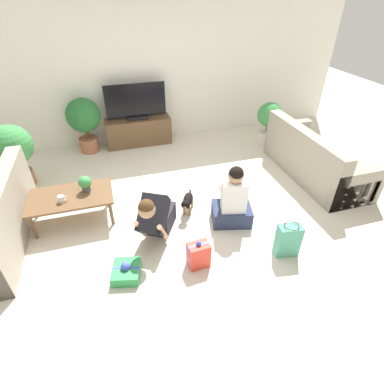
{
  "coord_description": "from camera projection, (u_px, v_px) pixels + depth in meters",
  "views": [
    {
      "loc": [
        -0.81,
        -3.38,
        2.74
      ],
      "look_at": [
        0.12,
        -0.25,
        0.45
      ],
      "focal_mm": 28.0,
      "sensor_mm": 36.0,
      "label": 1
    }
  ],
  "objects": [
    {
      "name": "mug",
      "position": [
        61.0,
        199.0,
        3.86
      ],
      "size": [
        0.12,
        0.08,
        0.09
      ],
      "color": "silver",
      "rests_on": "coffee_table"
    },
    {
      "name": "person_kneeling",
      "position": [
        156.0,
        216.0,
        3.75
      ],
      "size": [
        0.63,
        0.8,
        0.77
      ],
      "rotation": [
        0.0,
        0.0,
        -0.51
      ],
      "color": "#23232D",
      "rests_on": "ground_plane"
    },
    {
      "name": "potted_plant_corner_left",
      "position": [
        13.0,
        149.0,
        4.58
      ],
      "size": [
        0.62,
        0.62,
        1.02
      ],
      "color": "#A36042",
      "rests_on": "ground_plane"
    },
    {
      "name": "coffee_table",
      "position": [
        71.0,
        198.0,
        4.02
      ],
      "size": [
        1.1,
        0.65,
        0.4
      ],
      "color": "brown",
      "rests_on": "ground_plane"
    },
    {
      "name": "sofa_right",
      "position": [
        314.0,
        160.0,
        5.03
      ],
      "size": [
        0.86,
        2.0,
        0.84
      ],
      "rotation": [
        0.0,
        0.0,
        1.57
      ],
      "color": "gray",
      "rests_on": "ground_plane"
    },
    {
      "name": "tv",
      "position": [
        136.0,
        104.0,
        5.73
      ],
      "size": [
        1.15,
        0.2,
        0.68
      ],
      "color": "black",
      "rests_on": "tv_console"
    },
    {
      "name": "dog",
      "position": [
        187.0,
        201.0,
        4.22
      ],
      "size": [
        0.27,
        0.42,
        0.31
      ],
      "rotation": [
        0.0,
        0.0,
        5.82
      ],
      "color": "black",
      "rests_on": "ground_plane"
    },
    {
      "name": "person_sitting",
      "position": [
        233.0,
        203.0,
        3.99
      ],
      "size": [
        0.6,
        0.56,
        0.9
      ],
      "rotation": [
        0.0,
        0.0,
        2.89
      ],
      "color": "#283351",
      "rests_on": "ground_plane"
    },
    {
      "name": "wall_back",
      "position": [
        143.0,
        74.0,
        5.73
      ],
      "size": [
        8.4,
        0.06,
        2.6
      ],
      "color": "white",
      "rests_on": "ground_plane"
    },
    {
      "name": "gift_box_a",
      "position": [
        199.0,
        255.0,
        3.45
      ],
      "size": [
        0.26,
        0.19,
        0.38
      ],
      "rotation": [
        0.0,
        0.0,
        0.09
      ],
      "color": "red",
      "rests_on": "ground_plane"
    },
    {
      "name": "gift_bag_a",
      "position": [
        288.0,
        240.0,
        3.57
      ],
      "size": [
        0.3,
        0.2,
        0.45
      ],
      "rotation": [
        0.0,
        0.0,
        -0.16
      ],
      "color": "#4CA384",
      "rests_on": "ground_plane"
    },
    {
      "name": "tabletop_plant",
      "position": [
        85.0,
        183.0,
        4.02
      ],
      "size": [
        0.17,
        0.17,
        0.22
      ],
      "color": "#4C4C51",
      "rests_on": "coffee_table"
    },
    {
      "name": "ground_plane",
      "position": [
        179.0,
        209.0,
        4.41
      ],
      "size": [
        16.0,
        16.0,
        0.0
      ],
      "primitive_type": "plane",
      "color": "beige"
    },
    {
      "name": "tv_console",
      "position": [
        139.0,
        131.0,
        6.06
      ],
      "size": [
        1.27,
        0.4,
        0.54
      ],
      "color": "brown",
      "rests_on": "ground_plane"
    },
    {
      "name": "potted_plant_corner_right",
      "position": [
        269.0,
        120.0,
        5.93
      ],
      "size": [
        0.48,
        0.48,
        0.85
      ],
      "color": "beige",
      "rests_on": "ground_plane"
    },
    {
      "name": "gift_box_b",
      "position": [
        126.0,
        271.0,
        3.37
      ],
      "size": [
        0.37,
        0.4,
        0.2
      ],
      "rotation": [
        0.0,
        0.0,
        -0.24
      ],
      "color": "#2D934C",
      "rests_on": "ground_plane"
    },
    {
      "name": "potted_plant_back_left",
      "position": [
        84.0,
        119.0,
        5.56
      ],
      "size": [
        0.63,
        0.63,
        1.04
      ],
      "color": "#A36042",
      "rests_on": "ground_plane"
    }
  ]
}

